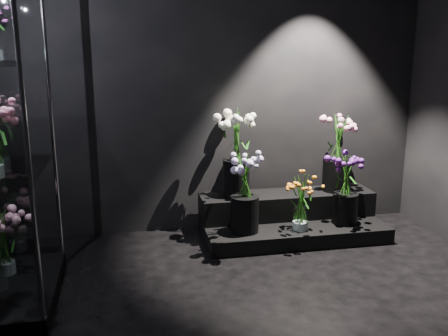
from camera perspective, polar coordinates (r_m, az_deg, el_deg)
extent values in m
plane|color=black|center=(4.63, -1.20, 9.84)|extent=(4.00, 0.00, 4.00)
cube|color=black|center=(4.69, 7.83, -6.94)|extent=(1.65, 0.73, 0.14)
cube|color=black|center=(4.79, 7.18, -4.14)|extent=(1.65, 0.37, 0.23)
cube|color=black|center=(3.86, -23.32, -12.88)|extent=(0.64, 1.07, 0.11)
cylinder|color=white|center=(4.45, 8.72, -5.69)|extent=(0.14, 0.14, 0.22)
cylinder|color=black|center=(4.35, 2.36, -5.27)|extent=(0.25, 0.25, 0.32)
cylinder|color=black|center=(4.69, 13.65, -4.50)|extent=(0.23, 0.23, 0.28)
cylinder|color=black|center=(4.59, 1.40, -1.11)|extent=(0.25, 0.25, 0.34)
cylinder|color=black|center=(4.88, 12.75, -0.76)|extent=(0.27, 0.27, 0.31)
cylinder|color=white|center=(3.97, -23.73, -9.27)|extent=(0.14, 0.14, 0.26)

